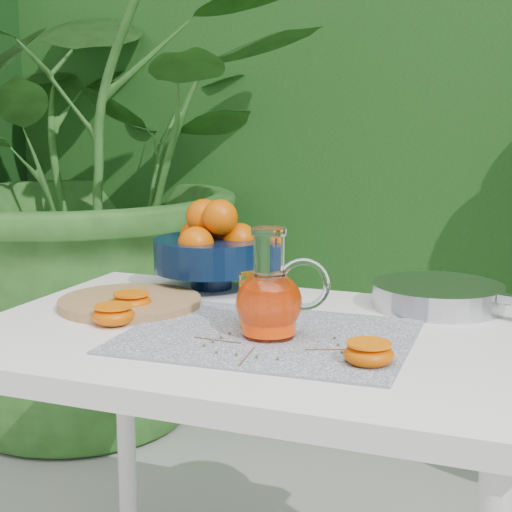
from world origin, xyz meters
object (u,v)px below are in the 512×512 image
at_px(cutting_board, 130,303).
at_px(fruit_bowl, 212,247).
at_px(juice_pitcher, 270,300).
at_px(saute_pan, 440,295).
at_px(white_table, 252,372).

xyz_separation_m(cutting_board, fruit_bowl, (0.08, 0.22, 0.08)).
distance_m(juice_pitcher, saute_pan, 0.41).
relative_size(white_table, cutting_board, 3.52).
relative_size(white_table, saute_pan, 2.10).
height_order(juice_pitcher, saute_pan, juice_pitcher).
xyz_separation_m(white_table, juice_pitcher, (0.05, -0.04, 0.15)).
relative_size(juice_pitcher, saute_pan, 0.40).
distance_m(white_table, saute_pan, 0.42).
xyz_separation_m(fruit_bowl, juice_pitcher, (0.26, -0.33, -0.02)).
distance_m(white_table, juice_pitcher, 0.17).
xyz_separation_m(cutting_board, juice_pitcher, (0.34, -0.10, 0.06)).
bearing_deg(saute_pan, juice_pitcher, -126.33).
bearing_deg(white_table, cutting_board, 168.12).
bearing_deg(cutting_board, white_table, -11.88).
xyz_separation_m(fruit_bowl, saute_pan, (0.50, -0.00, -0.06)).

